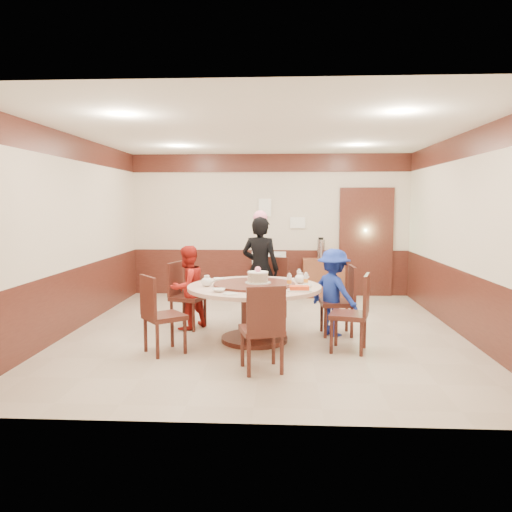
# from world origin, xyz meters

# --- Properties ---
(room) EXTENTS (6.00, 6.04, 2.84)m
(room) POSITION_xyz_m (0.01, 0.01, 1.08)
(room) COLOR beige
(room) RESTS_ON ground
(banquet_table) EXTENTS (1.77, 1.77, 0.78)m
(banquet_table) POSITION_xyz_m (-0.12, -0.48, 0.53)
(banquet_table) COLOR #451C15
(banquet_table) RESTS_ON ground
(chair_0) EXTENTS (0.48, 0.47, 0.97)m
(chair_0) POSITION_xyz_m (1.03, -0.09, 0.30)
(chair_0) COLOR #451C15
(chair_0) RESTS_ON ground
(chair_1) EXTENTS (0.57, 0.57, 0.97)m
(chair_1) POSITION_xyz_m (0.08, 0.83, 0.30)
(chair_1) COLOR #451C15
(chair_1) RESTS_ON ground
(chair_2) EXTENTS (0.56, 0.55, 0.97)m
(chair_2) POSITION_xyz_m (-1.15, 0.19, 0.30)
(chair_2) COLOR #451C15
(chair_2) RESTS_ON ground
(chair_3) EXTENTS (0.62, 0.62, 0.97)m
(chair_3) POSITION_xyz_m (-1.20, -1.08, 0.30)
(chair_3) COLOR #451C15
(chair_3) RESTS_ON ground
(chair_4) EXTENTS (0.54, 0.55, 0.97)m
(chair_4) POSITION_xyz_m (0.04, -1.68, 0.30)
(chair_4) COLOR #451C15
(chair_4) RESTS_ON ground
(chair_5) EXTENTS (0.55, 0.54, 0.97)m
(chair_5) POSITION_xyz_m (1.10, -0.87, 0.30)
(chair_5) COLOR #451C15
(chair_5) RESTS_ON ground
(person_standing) EXTENTS (0.68, 0.55, 1.63)m
(person_standing) POSITION_xyz_m (-0.09, 0.73, 0.82)
(person_standing) COLOR black
(person_standing) RESTS_ON ground
(person_red) EXTENTS (0.72, 0.75, 1.22)m
(person_red) POSITION_xyz_m (-1.13, 0.14, 0.61)
(person_red) COLOR #AB1D16
(person_red) RESTS_ON ground
(person_blue) EXTENTS (0.86, 0.88, 1.21)m
(person_blue) POSITION_xyz_m (0.96, -0.12, 0.60)
(person_blue) COLOR #172D99
(person_blue) RESTS_ON ground
(birthday_cake) EXTENTS (0.34, 0.34, 0.22)m
(birthday_cake) POSITION_xyz_m (-0.07, -0.45, 0.86)
(birthday_cake) COLOR white
(birthday_cake) RESTS_ON banquet_table
(teapot_left) EXTENTS (0.17, 0.15, 0.13)m
(teapot_left) POSITION_xyz_m (-0.73, -0.58, 0.81)
(teapot_left) COLOR white
(teapot_left) RESTS_ON banquet_table
(teapot_right) EXTENTS (0.17, 0.15, 0.13)m
(teapot_right) POSITION_xyz_m (0.49, -0.25, 0.81)
(teapot_right) COLOR white
(teapot_right) RESTS_ON banquet_table
(bowl_0) EXTENTS (0.16, 0.16, 0.04)m
(bowl_0) POSITION_xyz_m (-0.63, -0.12, 0.77)
(bowl_0) COLOR white
(bowl_0) RESTS_ON banquet_table
(bowl_1) EXTENTS (0.14, 0.14, 0.04)m
(bowl_1) POSITION_xyz_m (0.24, -1.04, 0.77)
(bowl_1) COLOR white
(bowl_1) RESTS_ON banquet_table
(bowl_2) EXTENTS (0.16, 0.16, 0.04)m
(bowl_2) POSITION_xyz_m (-0.52, -0.98, 0.77)
(bowl_2) COLOR white
(bowl_2) RESTS_ON banquet_table
(bowl_3) EXTENTS (0.13, 0.13, 0.04)m
(bowl_3) POSITION_xyz_m (0.57, -0.64, 0.77)
(bowl_3) COLOR white
(bowl_3) RESTS_ON banquet_table
(saucer_near) EXTENTS (0.18, 0.18, 0.01)m
(saucer_near) POSITION_xyz_m (-0.37, -1.13, 0.76)
(saucer_near) COLOR white
(saucer_near) RESTS_ON banquet_table
(saucer_far) EXTENTS (0.18, 0.18, 0.01)m
(saucer_far) POSITION_xyz_m (0.33, 0.02, 0.76)
(saucer_far) COLOR white
(saucer_far) RESTS_ON banquet_table
(shrimp_platter) EXTENTS (0.30, 0.20, 0.06)m
(shrimp_platter) POSITION_xyz_m (0.46, -0.87, 0.78)
(shrimp_platter) COLOR white
(shrimp_platter) RESTS_ON banquet_table
(bottle_0) EXTENTS (0.06, 0.06, 0.16)m
(bottle_0) POSITION_xyz_m (0.34, -0.57, 0.83)
(bottle_0) COLOR silver
(bottle_0) RESTS_ON banquet_table
(bottle_1) EXTENTS (0.06, 0.06, 0.16)m
(bottle_1) POSITION_xyz_m (0.56, -0.46, 0.83)
(bottle_1) COLOR silver
(bottle_1) RESTS_ON banquet_table
(bottle_2) EXTENTS (0.06, 0.06, 0.16)m
(bottle_2) POSITION_xyz_m (0.48, -0.13, 0.83)
(bottle_2) COLOR silver
(bottle_2) RESTS_ON banquet_table
(tv_stand) EXTENTS (0.85, 0.45, 0.50)m
(tv_stand) POSITION_xyz_m (-0.02, 2.75, 0.25)
(tv_stand) COLOR #451C15
(tv_stand) RESTS_ON ground
(television) EXTENTS (0.68, 0.17, 0.39)m
(television) POSITION_xyz_m (-0.02, 2.75, 0.69)
(television) COLOR gray
(television) RESTS_ON tv_stand
(side_cabinet) EXTENTS (0.80, 0.40, 0.75)m
(side_cabinet) POSITION_xyz_m (1.06, 2.78, 0.38)
(side_cabinet) COLOR brown
(side_cabinet) RESTS_ON ground
(thermos) EXTENTS (0.15, 0.15, 0.38)m
(thermos) POSITION_xyz_m (1.00, 2.78, 0.94)
(thermos) COLOR silver
(thermos) RESTS_ON side_cabinet
(notice_left) EXTENTS (0.25, 0.00, 0.35)m
(notice_left) POSITION_xyz_m (-0.10, 2.96, 1.75)
(notice_left) COLOR white
(notice_left) RESTS_ON room
(notice_right) EXTENTS (0.30, 0.00, 0.22)m
(notice_right) POSITION_xyz_m (0.55, 2.96, 1.45)
(notice_right) COLOR white
(notice_right) RESTS_ON room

